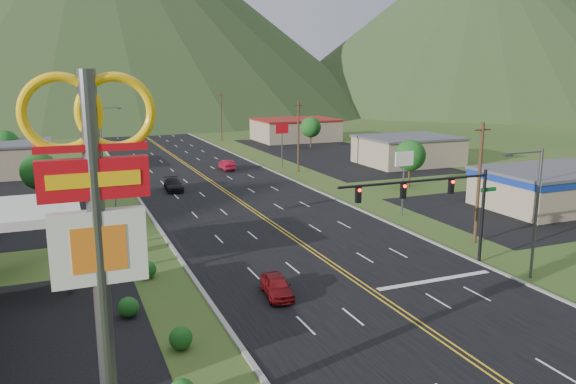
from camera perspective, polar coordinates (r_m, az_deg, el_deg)
name	(u,v)px	position (r m, az deg, el deg)	size (l,w,h in m)	color
pylon_sign	(96,211)	(20.10, -18.92, -1.79)	(4.32, 0.60, 14.00)	#59595E
traffic_signal	(439,197)	(40.84, 15.07, -0.47)	(13.10, 0.43, 7.00)	black
streetlight_east	(534,205)	(41.07, 23.67, -1.23)	(3.28, 0.25, 9.00)	#59595E
streetlight_west	(103,132)	(88.20, -18.28, 5.77)	(3.28, 0.25, 9.00)	#59595E
building_east_near	(556,186)	(65.19, 25.60, 0.58)	(15.40, 10.40, 4.10)	tan
building_east_mid	(408,150)	(88.89, 12.10, 4.19)	(14.40, 11.40, 4.30)	tan
building_east_far	(295,130)	(117.55, 0.75, 6.35)	(16.40, 12.40, 4.50)	tan
pole_sign_west_a	(114,182)	(48.52, -17.29, 1.00)	(2.00, 0.18, 6.40)	#59595E
pole_sign_west_b	(95,149)	(70.22, -19.00, 4.15)	(2.00, 0.18, 6.40)	#59595E
pole_sign_east_a	(404,165)	(55.80, 11.70, 2.68)	(2.00, 0.18, 6.40)	#59595E
pole_sign_east_b	(282,133)	(83.98, -0.61, 6.00)	(2.00, 0.18, 6.40)	#59595E
tree_west_a	(40,171)	(63.37, -23.92, 1.92)	(3.84, 3.84, 5.82)	#382314
tree_west_b	(5,144)	(90.37, -26.78, 4.40)	(3.84, 3.84, 5.82)	#382314
tree_east_a	(410,156)	(70.80, 12.30, 3.64)	(3.84, 3.84, 5.82)	#382314
tree_east_b	(311,127)	(105.67, 2.33, 6.59)	(3.84, 3.84, 5.82)	#382314
utility_pole_a	(479,182)	(48.30, 18.82, 0.94)	(1.60, 0.28, 10.00)	#382314
utility_pole_b	(298,136)	(79.58, 1.07, 5.71)	(1.60, 0.28, 10.00)	#382314
utility_pole_c	(221,116)	(117.20, -6.81, 7.66)	(1.60, 0.28, 10.00)	#382314
utility_pole_d	(181,106)	(156.01, -10.85, 8.60)	(1.60, 0.28, 10.00)	#382314
mountain_ne	(479,21)	(255.91, 18.86, 16.14)	(180.00, 180.00, 70.00)	#223618
car_red_near	(277,286)	(35.88, -1.14, -9.57)	(1.58, 3.93, 1.34)	#650B0E
car_dark_mid	(174,185)	(68.53, -11.55, 0.69)	(1.93, 4.76, 1.38)	black
car_red_far	(227,165)	(82.10, -6.25, 2.74)	(1.54, 4.41, 1.45)	maroon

